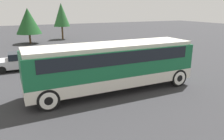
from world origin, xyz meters
TOP-DOWN VIEW (x-y plane):
  - ground_plane at (0.00, 0.00)m, footprint 120.00×120.00m
  - tour_bus at (0.10, 0.00)m, footprint 10.42×2.69m
  - parked_car_near at (2.68, 5.60)m, footprint 4.58×1.89m
  - parked_car_mid at (-4.36, 7.83)m, footprint 4.79×1.96m
  - tree_left at (2.71, 24.86)m, footprint 2.60×2.60m
  - tree_center at (-2.67, 22.23)m, footprint 3.53×3.53m

SIDE VIEW (x-z plane):
  - ground_plane at x=0.00m, z-range 0.00..0.00m
  - parked_car_near at x=2.68m, z-range 0.01..1.35m
  - parked_car_mid at x=-4.36m, z-range -0.01..1.43m
  - tour_bus at x=0.10m, z-range 0.32..3.27m
  - tree_center at x=-2.67m, z-range 0.70..5.72m
  - tree_left at x=2.71m, z-range 1.03..6.84m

